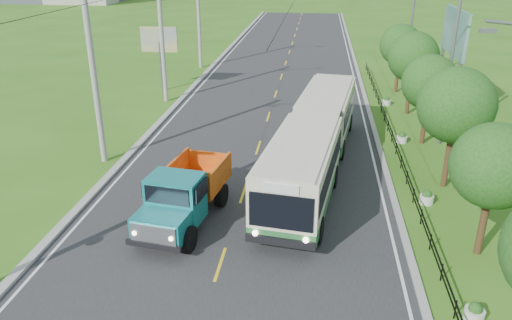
% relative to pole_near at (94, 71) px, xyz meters
% --- Properties ---
extents(ground, '(240.00, 240.00, 0.00)m').
position_rel_pole_near_xyz_m(ground, '(8.26, -9.00, -5.09)').
color(ground, '#306417').
rests_on(ground, ground).
extents(road, '(14.00, 120.00, 0.02)m').
position_rel_pole_near_xyz_m(road, '(8.26, 11.00, -5.08)').
color(road, '#28282B').
rests_on(road, ground).
extents(curb_left, '(0.40, 120.00, 0.15)m').
position_rel_pole_near_xyz_m(curb_left, '(1.06, 11.00, -5.02)').
color(curb_left, '#9E9E99').
rests_on(curb_left, ground).
extents(curb_right, '(0.30, 120.00, 0.10)m').
position_rel_pole_near_xyz_m(curb_right, '(15.41, 11.00, -5.04)').
color(curb_right, '#9E9E99').
rests_on(curb_right, ground).
extents(edge_line_left, '(0.12, 120.00, 0.00)m').
position_rel_pole_near_xyz_m(edge_line_left, '(1.61, 11.00, -5.07)').
color(edge_line_left, silver).
rests_on(edge_line_left, road).
extents(edge_line_right, '(0.12, 120.00, 0.00)m').
position_rel_pole_near_xyz_m(edge_line_right, '(14.91, 11.00, -5.07)').
color(edge_line_right, silver).
rests_on(edge_line_right, road).
extents(centre_dash, '(0.12, 2.20, 0.00)m').
position_rel_pole_near_xyz_m(centre_dash, '(8.26, -9.00, -5.07)').
color(centre_dash, yellow).
rests_on(centre_dash, road).
extents(railing_right, '(0.04, 40.00, 0.60)m').
position_rel_pole_near_xyz_m(railing_right, '(16.26, 5.00, -4.79)').
color(railing_right, black).
rests_on(railing_right, ground).
extents(pole_near, '(3.51, 0.32, 10.00)m').
position_rel_pole_near_xyz_m(pole_near, '(0.00, 0.00, 0.00)').
color(pole_near, gray).
rests_on(pole_near, ground).
extents(pole_mid, '(3.51, 0.32, 10.00)m').
position_rel_pole_near_xyz_m(pole_mid, '(0.00, 12.00, 0.00)').
color(pole_mid, gray).
rests_on(pole_mid, ground).
extents(pole_far, '(3.51, 0.32, 10.00)m').
position_rel_pole_near_xyz_m(pole_far, '(0.00, 24.00, 0.00)').
color(pole_far, gray).
rests_on(pole_far, ground).
extents(tree_second, '(3.18, 3.26, 5.30)m').
position_rel_pole_near_xyz_m(tree_second, '(18.12, -6.86, -1.57)').
color(tree_second, '#382314').
rests_on(tree_second, ground).
extents(tree_third, '(3.60, 3.62, 6.00)m').
position_rel_pole_near_xyz_m(tree_third, '(18.12, -0.86, -1.11)').
color(tree_third, '#382314').
rests_on(tree_third, ground).
extents(tree_fourth, '(3.24, 3.31, 5.40)m').
position_rel_pole_near_xyz_m(tree_fourth, '(18.12, 5.14, -1.51)').
color(tree_fourth, '#382314').
rests_on(tree_fourth, ground).
extents(tree_fifth, '(3.48, 3.52, 5.80)m').
position_rel_pole_near_xyz_m(tree_fifth, '(18.12, 11.14, -1.24)').
color(tree_fifth, '#382314').
rests_on(tree_fifth, ground).
extents(tree_back, '(3.30, 3.36, 5.50)m').
position_rel_pole_near_xyz_m(tree_back, '(18.12, 17.14, -1.44)').
color(tree_back, '#382314').
rests_on(tree_back, ground).
extents(streetlight_mid, '(3.02, 0.20, 9.07)m').
position_rel_pole_near_xyz_m(streetlight_mid, '(18.90, 5.00, -0.19)').
color(streetlight_mid, slate).
rests_on(streetlight_mid, ground).
extents(streetlight_far, '(3.02, 0.20, 9.07)m').
position_rel_pole_near_xyz_m(streetlight_far, '(18.90, 19.00, -0.19)').
color(streetlight_far, slate).
rests_on(streetlight_far, ground).
extents(planter_front, '(0.64, 0.64, 0.67)m').
position_rel_pole_near_xyz_m(planter_front, '(16.86, -11.00, -4.81)').
color(planter_front, silver).
rests_on(planter_front, ground).
extents(planter_near, '(0.64, 0.64, 0.67)m').
position_rel_pole_near_xyz_m(planter_near, '(16.86, -3.00, -4.81)').
color(planter_near, silver).
rests_on(planter_near, ground).
extents(planter_mid, '(0.64, 0.64, 0.67)m').
position_rel_pole_near_xyz_m(planter_mid, '(16.86, 5.00, -4.81)').
color(planter_mid, silver).
rests_on(planter_mid, ground).
extents(planter_far, '(0.64, 0.64, 0.67)m').
position_rel_pole_near_xyz_m(planter_far, '(16.86, 13.00, -4.81)').
color(planter_far, silver).
rests_on(planter_far, ground).
extents(billboard_left, '(3.00, 0.20, 5.20)m').
position_rel_pole_near_xyz_m(billboard_left, '(-1.24, 15.00, -1.23)').
color(billboard_left, slate).
rests_on(billboard_left, ground).
extents(billboard_right, '(0.24, 6.00, 7.30)m').
position_rel_pole_near_xyz_m(billboard_right, '(20.56, 11.00, 0.25)').
color(billboard_right, slate).
rests_on(billboard_right, ground).
extents(bus, '(4.91, 16.96, 3.24)m').
position_rel_pole_near_xyz_m(bus, '(11.58, -0.04, -3.15)').
color(bus, '#2B6B34').
rests_on(bus, ground).
extents(dump_truck, '(3.12, 6.29, 2.53)m').
position_rel_pole_near_xyz_m(dump_truck, '(6.17, -6.05, -3.66)').
color(dump_truck, '#137376').
rests_on(dump_truck, ground).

